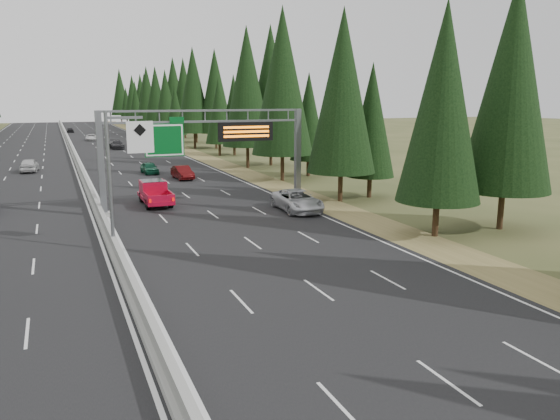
% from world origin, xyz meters
% --- Properties ---
extents(road, '(32.00, 260.00, 0.08)m').
position_xyz_m(road, '(0.00, 80.00, 0.04)').
color(road, black).
rests_on(road, ground).
extents(shoulder_right, '(3.60, 260.00, 0.06)m').
position_xyz_m(shoulder_right, '(17.80, 80.00, 0.03)').
color(shoulder_right, olive).
rests_on(shoulder_right, ground).
extents(median_barrier, '(0.70, 260.00, 0.85)m').
position_xyz_m(median_barrier, '(0.00, 80.00, 0.41)').
color(median_barrier, gray).
rests_on(median_barrier, road).
extents(sign_gantry, '(16.75, 0.98, 7.80)m').
position_xyz_m(sign_gantry, '(8.92, 34.88, 5.27)').
color(sign_gantry, slate).
rests_on(sign_gantry, road).
extents(hov_sign_pole, '(2.80, 0.50, 8.00)m').
position_xyz_m(hov_sign_pole, '(0.58, 24.97, 4.72)').
color(hov_sign_pole, slate).
rests_on(hov_sign_pole, road).
extents(tree_row_right, '(11.56, 244.94, 18.50)m').
position_xyz_m(tree_row_right, '(22.03, 77.76, 9.25)').
color(tree_row_right, black).
rests_on(tree_row_right, ground).
extents(silver_minivan, '(2.94, 5.97, 1.63)m').
position_xyz_m(silver_minivan, '(14.50, 31.28, 0.90)').
color(silver_minivan, '#B7B8BD').
rests_on(silver_minivan, road).
extents(red_pickup, '(2.10, 5.89, 1.92)m').
position_xyz_m(red_pickup, '(4.67, 38.48, 1.14)').
color(red_pickup, black).
rests_on(red_pickup, road).
extents(car_ahead_green, '(1.79, 4.06, 1.36)m').
position_xyz_m(car_ahead_green, '(7.38, 57.46, 0.76)').
color(car_ahead_green, '#135538').
rests_on(car_ahead_green, road).
extents(car_ahead_dkred, '(1.80, 4.44, 1.43)m').
position_xyz_m(car_ahead_dkred, '(9.99, 51.68, 0.80)').
color(car_ahead_dkred, '#4C0A0C').
rests_on(car_ahead_dkred, road).
extents(car_ahead_dkgrey, '(2.26, 5.13, 1.47)m').
position_xyz_m(car_ahead_dkgrey, '(7.37, 91.53, 0.81)').
color(car_ahead_dkgrey, black).
rests_on(car_ahead_dkgrey, road).
extents(car_ahead_white, '(2.50, 4.80, 1.29)m').
position_xyz_m(car_ahead_white, '(4.62, 113.45, 0.73)').
color(car_ahead_white, white).
rests_on(car_ahead_white, road).
extents(car_ahead_far, '(1.65, 3.79, 1.27)m').
position_xyz_m(car_ahead_far, '(1.50, 143.92, 0.72)').
color(car_ahead_far, black).
rests_on(car_ahead_far, road).
extents(car_onc_white, '(2.25, 4.84, 1.61)m').
position_xyz_m(car_onc_white, '(-5.64, 64.61, 0.88)').
color(car_onc_white, silver).
rests_on(car_onc_white, road).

